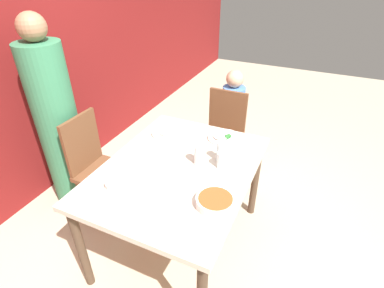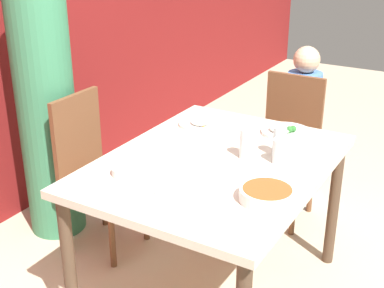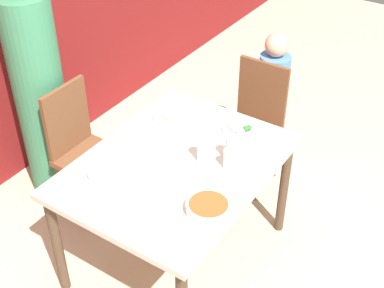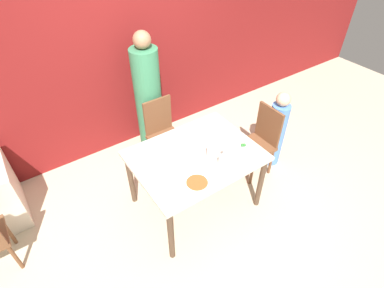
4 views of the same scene
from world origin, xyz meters
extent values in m
plane|color=beige|center=(0.00, 0.00, 0.00)|extent=(10.00, 10.00, 0.00)
cube|color=beige|center=(0.00, 0.00, 0.76)|extent=(1.30, 0.99, 0.04)
cylinder|color=#4C3828|center=(0.59, -0.44, 0.37)|extent=(0.06, 0.06, 0.74)
cylinder|color=#4C3828|center=(-0.59, 0.44, 0.37)|extent=(0.06, 0.06, 0.74)
cylinder|color=#4C3828|center=(0.59, 0.44, 0.37)|extent=(0.06, 0.06, 0.74)
cube|color=brown|center=(0.08, 0.77, 0.42)|extent=(0.40, 0.40, 0.04)
cube|color=brown|center=(0.08, 0.95, 0.68)|extent=(0.38, 0.03, 0.49)
cylinder|color=brown|center=(-0.08, 0.60, 0.20)|extent=(0.04, 0.04, 0.40)
cylinder|color=brown|center=(0.25, 0.60, 0.20)|extent=(0.04, 0.04, 0.40)
cylinder|color=brown|center=(-0.08, 0.93, 0.20)|extent=(0.04, 0.04, 0.40)
cylinder|color=brown|center=(0.25, 0.93, 0.20)|extent=(0.04, 0.04, 0.40)
cube|color=brown|center=(0.92, 0.01, 0.42)|extent=(0.40, 0.40, 0.04)
cube|color=brown|center=(1.10, 0.01, 0.68)|extent=(0.03, 0.38, 0.49)
cylinder|color=brown|center=(0.75, 0.18, 0.20)|extent=(0.04, 0.04, 0.40)
cylinder|color=brown|center=(0.75, -0.15, 0.20)|extent=(0.04, 0.04, 0.40)
cylinder|color=brown|center=(1.08, 0.18, 0.20)|extent=(0.04, 0.04, 0.40)
cylinder|color=brown|center=(1.08, -0.15, 0.20)|extent=(0.04, 0.04, 0.40)
cylinder|color=#387F56|center=(0.08, 1.18, 0.74)|extent=(0.34, 0.34, 1.48)
cylinder|color=#5184D1|center=(1.27, 0.01, 0.45)|extent=(0.23, 0.23, 0.90)
sphere|color=#DBAD89|center=(1.27, 0.01, 0.99)|extent=(0.17, 0.17, 0.17)
cylinder|color=white|center=(-0.24, -0.37, 0.80)|extent=(0.23, 0.23, 0.05)
cylinder|color=#BC5123|center=(-0.24, -0.37, 0.83)|extent=(0.20, 0.20, 0.01)
cylinder|color=white|center=(0.49, -0.16, 0.79)|extent=(0.26, 0.26, 0.02)
ellipsoid|color=white|center=(0.47, -0.14, 0.81)|extent=(0.12, 0.12, 0.03)
cone|color=orange|center=(0.47, -0.14, 0.81)|extent=(0.01, 0.01, 0.03)
sphere|color=#2D702D|center=(0.49, -0.20, 0.81)|extent=(0.04, 0.04, 0.04)
sphere|color=#2D702D|center=(0.47, -0.19, 0.81)|extent=(0.04, 0.04, 0.04)
cylinder|color=white|center=(0.37, 0.29, 0.79)|extent=(0.25, 0.25, 0.02)
ellipsoid|color=white|center=(0.35, 0.28, 0.81)|extent=(0.11, 0.11, 0.02)
cone|color=orange|center=(0.36, 0.26, 0.81)|extent=(0.02, 0.02, 0.03)
cone|color=orange|center=(0.32, 0.25, 0.80)|extent=(0.02, 0.02, 0.02)
cylinder|color=white|center=(-0.34, 0.27, 0.79)|extent=(0.13, 0.13, 0.04)
cylinder|color=white|center=(-0.34, 0.27, 0.81)|extent=(0.12, 0.12, 0.01)
cylinder|color=silver|center=(0.13, -0.27, 0.83)|extent=(0.07, 0.07, 0.12)
cylinder|color=silver|center=(0.20, -0.24, 0.85)|extent=(0.06, 0.06, 0.15)
cylinder|color=silver|center=(0.10, -0.11, 0.85)|extent=(0.06, 0.06, 0.14)
cube|color=white|center=(0.11, 0.35, 0.78)|extent=(0.14, 0.14, 0.01)
cube|color=silver|center=(0.36, 0.05, 0.78)|extent=(0.18, 0.07, 0.01)
cube|color=silver|center=(-0.34, 0.03, 0.78)|extent=(0.18, 0.08, 0.01)
camera|label=1|loc=(-1.47, -0.78, 2.02)|focal=28.00mm
camera|label=2|loc=(-2.05, -1.08, 1.85)|focal=50.00mm
camera|label=3|loc=(-1.94, -1.39, 2.67)|focal=50.00mm
camera|label=4|loc=(-1.33, -1.87, 2.88)|focal=28.00mm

